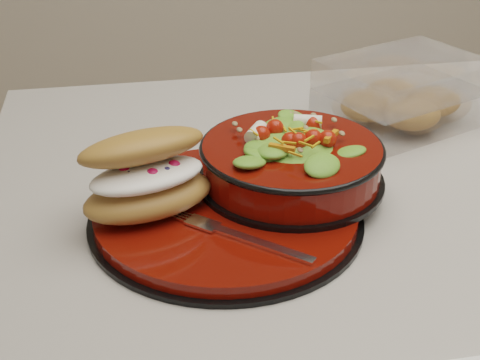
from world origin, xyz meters
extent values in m
cube|color=#A59F97|center=(0.00, 0.00, 0.88)|extent=(1.24, 0.74, 0.04)
cylinder|color=black|center=(-0.33, -0.09, 0.90)|extent=(0.31, 0.31, 0.01)
cylinder|color=#5D0A03|center=(-0.33, -0.09, 0.91)|extent=(0.30, 0.30, 0.01)
torus|color=black|center=(-0.32, -0.10, 0.92)|extent=(0.17, 0.17, 0.01)
cylinder|color=black|center=(-0.24, -0.06, 0.92)|extent=(0.22, 0.22, 0.01)
cylinder|color=#5D0A03|center=(-0.24, -0.06, 0.95)|extent=(0.21, 0.21, 0.04)
torus|color=black|center=(-0.24, -0.06, 0.97)|extent=(0.22, 0.22, 0.01)
ellipsoid|color=#497A22|center=(-0.24, -0.06, 0.96)|extent=(0.18, 0.18, 0.07)
sphere|color=#BA1607|center=(-0.20, -0.06, 1.00)|extent=(0.02, 0.02, 0.02)
sphere|color=#BA1607|center=(-0.21, -0.02, 1.00)|extent=(0.02, 0.02, 0.02)
sphere|color=#BA1607|center=(-0.25, -0.01, 1.00)|extent=(0.02, 0.02, 0.02)
sphere|color=#BA1607|center=(-0.28, -0.04, 1.00)|extent=(0.02, 0.02, 0.02)
sphere|color=#BA1607|center=(-0.28, -0.07, 1.00)|extent=(0.02, 0.02, 0.02)
sphere|color=#BA1607|center=(-0.25, -0.10, 1.00)|extent=(0.02, 0.02, 0.02)
sphere|color=#BA1607|center=(-0.21, -0.09, 1.00)|extent=(0.02, 0.02, 0.02)
cylinder|color=silver|center=(-0.21, -0.02, 1.00)|extent=(0.03, 0.04, 0.02)
cylinder|color=silver|center=(-0.28, -0.04, 1.00)|extent=(0.04, 0.03, 0.02)
cube|color=orange|center=(-0.26, -0.08, 1.00)|extent=(0.03, 0.03, 0.01)
cube|color=orange|center=(-0.20, -0.07, 1.00)|extent=(0.03, 0.02, 0.01)
ellipsoid|color=#A26331|center=(-0.41, -0.09, 0.94)|extent=(0.17, 0.12, 0.04)
ellipsoid|color=white|center=(-0.41, -0.09, 0.97)|extent=(0.14, 0.10, 0.02)
ellipsoid|color=#A26331|center=(-0.41, -0.08, 0.99)|extent=(0.16, 0.11, 0.04)
sphere|color=#BE0D35|center=(-0.43, -0.09, 0.97)|extent=(0.02, 0.02, 0.02)
sphere|color=#BE0D35|center=(-0.41, -0.10, 0.97)|extent=(0.02, 0.02, 0.02)
sphere|color=#BE0D35|center=(-0.38, -0.09, 0.97)|extent=(0.02, 0.02, 0.02)
sphere|color=#191947|center=(-0.42, -0.09, 0.97)|extent=(0.01, 0.01, 0.01)
sphere|color=#191947|center=(-0.40, -0.09, 0.97)|extent=(0.01, 0.01, 0.01)
sphere|color=#191947|center=(-0.41, -0.10, 0.97)|extent=(0.01, 0.01, 0.01)
sphere|color=#191947|center=(-0.39, -0.10, 0.97)|extent=(0.01, 0.01, 0.01)
sphere|color=#191947|center=(-0.43, -0.10, 0.97)|extent=(0.01, 0.01, 0.01)
cube|color=silver|center=(-0.30, -0.18, 0.92)|extent=(0.10, 0.09, 0.00)
cube|color=silver|center=(-0.36, -0.13, 0.92)|extent=(0.04, 0.04, 0.00)
cube|color=white|center=(-0.03, 0.13, 0.93)|extent=(0.26, 0.23, 0.05)
cube|color=white|center=(-0.03, 0.13, 0.97)|extent=(0.26, 0.23, 0.04)
ellipsoid|color=#A26331|center=(-0.08, 0.13, 0.93)|extent=(0.08, 0.07, 0.04)
ellipsoid|color=#A26331|center=(0.02, 0.13, 0.93)|extent=(0.08, 0.07, 0.04)
ellipsoid|color=#A26331|center=(-0.03, 0.17, 0.93)|extent=(0.08, 0.07, 0.04)
ellipsoid|color=#A26331|center=(-0.03, 0.09, 0.93)|extent=(0.08, 0.07, 0.04)
camera|label=1|loc=(-0.42, -0.73, 1.31)|focal=50.00mm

